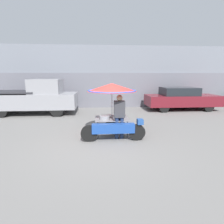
{
  "coord_description": "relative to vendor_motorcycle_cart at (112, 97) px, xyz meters",
  "views": [
    {
      "loc": [
        -0.14,
        -5.6,
        2.25
      ],
      "look_at": [
        0.35,
        0.73,
        0.9
      ],
      "focal_mm": 28.0,
      "sensor_mm": 36.0,
      "label": 1
    }
  ],
  "objects": [
    {
      "name": "vendor_motorcycle_cart",
      "position": [
        0.0,
        0.0,
        0.0
      ],
      "size": [
        2.24,
        1.8,
        1.96
      ],
      "color": "black",
      "rests_on": "ground"
    },
    {
      "name": "ground_plane",
      "position": [
        -0.36,
        -0.7,
        -1.48
      ],
      "size": [
        36.0,
        36.0,
        0.0
      ],
      "primitive_type": "plane",
      "color": "slate"
    },
    {
      "name": "parked_car",
      "position": [
        4.87,
        4.63,
        -0.72
      ],
      "size": [
        4.62,
        1.67,
        1.47
      ],
      "color": "black",
      "rests_on": "ground"
    },
    {
      "name": "shopfront_building",
      "position": [
        -0.36,
        6.94,
        0.61
      ],
      "size": [
        28.0,
        2.06,
        4.21
      ],
      "color": "gray",
      "rests_on": "ground"
    },
    {
      "name": "vendor_person",
      "position": [
        0.23,
        -0.33,
        -0.59
      ],
      "size": [
        0.38,
        0.22,
        1.58
      ],
      "color": "navy",
      "rests_on": "ground"
    },
    {
      "name": "pickup_truck",
      "position": [
        -4.15,
        4.11,
        -0.52
      ],
      "size": [
        4.95,
        1.82,
        2.02
      ],
      "color": "black",
      "rests_on": "ground"
    }
  ]
}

